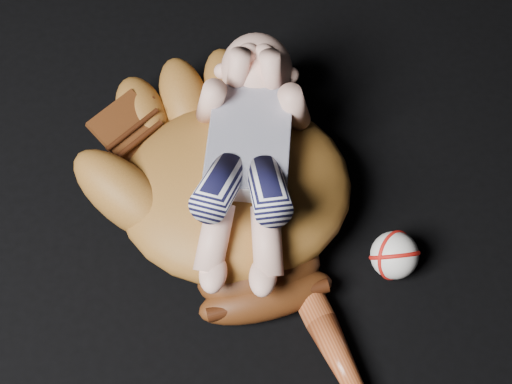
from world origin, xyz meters
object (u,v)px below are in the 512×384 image
newborn_baby (247,157)px  baseball (394,255)px  baseball_glove (235,182)px  baseball_bat (330,339)px

newborn_baby → baseball: (0.20, -0.11, -0.10)m
baseball_glove → baseball: 0.25m
baseball_glove → baseball: size_ratio=7.00×
baseball → baseball_glove: bearing=153.4°
baseball_glove → newborn_baby: size_ratio=1.19×
baseball_glove → baseball_bat: 0.26m
baseball_bat → baseball: size_ratio=6.81×
newborn_baby → baseball: size_ratio=5.88×
baseball_glove → baseball: (0.22, -0.11, -0.04)m
baseball_glove → baseball_bat: baseball_glove is taller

